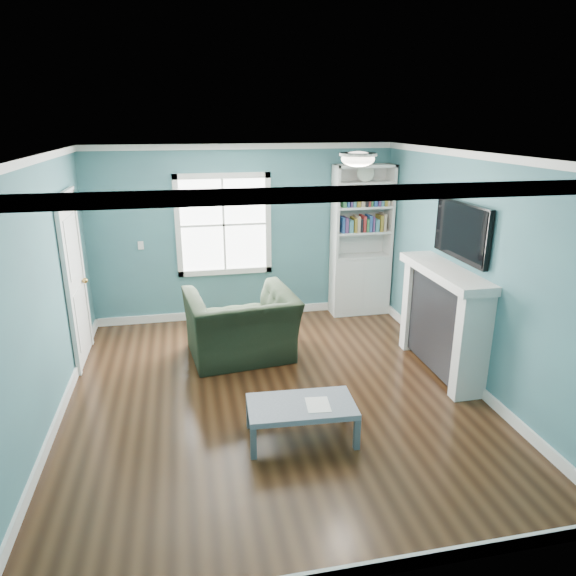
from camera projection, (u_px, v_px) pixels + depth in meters
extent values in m
plane|color=black|center=(274.00, 395.00, 5.72)|extent=(5.00, 5.00, 0.00)
plane|color=#3C6672|center=(244.00, 234.00, 7.64)|extent=(4.50, 0.00, 4.50)
plane|color=#3C6672|center=(348.00, 412.00, 2.99)|extent=(4.50, 0.00, 4.50)
plane|color=#3C6672|center=(41.00, 298.00, 4.89)|extent=(0.00, 5.00, 5.00)
plane|color=#3C6672|center=(471.00, 272.00, 5.74)|extent=(0.00, 5.00, 5.00)
plane|color=white|center=(272.00, 155.00, 4.91)|extent=(5.00, 5.00, 0.00)
cube|color=white|center=(246.00, 312.00, 8.01)|extent=(4.50, 0.03, 0.12)
cube|color=white|center=(340.00, 574.00, 3.39)|extent=(4.50, 0.03, 0.12)
cube|color=white|center=(61.00, 412.00, 5.27)|extent=(0.03, 5.00, 0.12)
cube|color=white|center=(458.00, 371.00, 6.13)|extent=(0.03, 5.00, 0.12)
cube|color=white|center=(242.00, 146.00, 7.23)|extent=(4.50, 0.04, 0.08)
cube|color=white|center=(356.00, 194.00, 2.61)|extent=(4.50, 0.04, 0.08)
cube|color=white|center=(22.00, 163.00, 4.50)|extent=(0.04, 5.00, 0.08)
cube|color=white|center=(483.00, 156.00, 5.35)|extent=(0.04, 5.00, 0.08)
cube|color=white|center=(224.00, 225.00, 7.53)|extent=(1.24, 0.01, 1.34)
cube|color=white|center=(178.00, 227.00, 7.39)|extent=(0.08, 0.06, 1.50)
cube|color=white|center=(268.00, 223.00, 7.64)|extent=(0.08, 0.06, 1.50)
cube|color=white|center=(226.00, 271.00, 7.74)|extent=(1.40, 0.06, 0.08)
cube|color=white|center=(222.00, 176.00, 7.30)|extent=(1.40, 0.06, 0.08)
cube|color=white|center=(224.00, 225.00, 7.52)|extent=(1.24, 0.03, 0.03)
cube|color=white|center=(224.00, 225.00, 7.52)|extent=(0.03, 0.03, 1.34)
cube|color=silver|center=(359.00, 285.00, 8.05)|extent=(0.90, 0.35, 0.90)
cube|color=silver|center=(335.00, 213.00, 7.61)|extent=(0.04, 0.35, 1.40)
cube|color=silver|center=(390.00, 211.00, 7.78)|extent=(0.04, 0.35, 1.40)
cube|color=silver|center=(359.00, 210.00, 7.85)|extent=(0.90, 0.02, 1.40)
cube|color=silver|center=(365.00, 166.00, 7.48)|extent=(0.90, 0.35, 0.04)
cube|color=silver|center=(361.00, 256.00, 7.91)|extent=(0.84, 0.33, 0.03)
cube|color=silver|center=(362.00, 232.00, 7.79)|extent=(0.84, 0.33, 0.03)
cube|color=silver|center=(363.00, 207.00, 7.67)|extent=(0.84, 0.33, 0.03)
cube|color=silver|center=(364.00, 182.00, 7.56)|extent=(0.84, 0.33, 0.03)
cube|color=#264C8C|center=(363.00, 224.00, 7.73)|extent=(0.70, 0.25, 0.22)
cube|color=#593366|center=(364.00, 199.00, 7.61)|extent=(0.70, 0.25, 0.22)
cylinder|color=beige|center=(366.00, 173.00, 7.47)|extent=(0.26, 0.06, 0.26)
cube|color=black|center=(443.00, 324.00, 6.12)|extent=(0.30, 1.20, 1.10)
cube|color=black|center=(440.00, 340.00, 6.18)|extent=(0.22, 0.65, 0.70)
cube|color=silver|center=(472.00, 347.00, 5.49)|extent=(0.36, 0.16, 1.20)
cube|color=silver|center=(417.00, 305.00, 6.74)|extent=(0.36, 0.16, 1.20)
cube|color=silver|center=(445.00, 272.00, 5.91)|extent=(0.44, 1.58, 0.10)
cube|color=black|center=(462.00, 231.00, 5.79)|extent=(0.06, 1.10, 0.65)
cube|color=silver|center=(75.00, 282.00, 6.28)|extent=(0.04, 0.80, 2.05)
cube|color=white|center=(69.00, 294.00, 5.86)|extent=(0.05, 0.08, 2.13)
cube|color=white|center=(82.00, 272.00, 6.70)|extent=(0.05, 0.08, 2.13)
cube|color=white|center=(64.00, 195.00, 5.95)|extent=(0.05, 0.98, 0.08)
sphere|color=#BF8C3F|center=(85.00, 281.00, 6.59)|extent=(0.07, 0.07, 0.07)
ellipsoid|color=white|center=(358.00, 159.00, 5.19)|extent=(0.34, 0.34, 0.15)
cylinder|color=white|center=(358.00, 154.00, 5.18)|extent=(0.38, 0.38, 0.03)
cube|color=white|center=(141.00, 245.00, 7.37)|extent=(0.08, 0.01, 0.12)
imported|color=black|center=(241.00, 315.00, 6.47)|extent=(1.41, 1.01, 1.15)
cube|color=#4B525A|center=(253.00, 443.00, 4.60)|extent=(0.06, 0.06, 0.31)
cube|color=#4B525A|center=(357.00, 434.00, 4.74)|extent=(0.06, 0.06, 0.31)
cube|color=#4B525A|center=(249.00, 413.00, 5.07)|extent=(0.06, 0.06, 0.31)
cube|color=#4B525A|center=(343.00, 406.00, 5.21)|extent=(0.06, 0.06, 0.31)
cube|color=slate|center=(301.00, 406.00, 4.85)|extent=(1.04, 0.61, 0.06)
cube|color=white|center=(318.00, 405.00, 4.82)|extent=(0.25, 0.30, 0.00)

